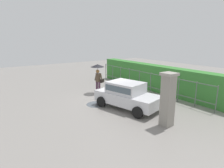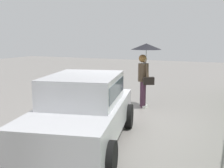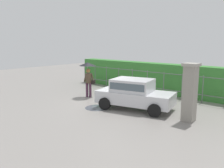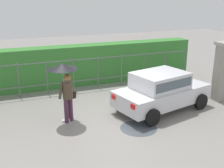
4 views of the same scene
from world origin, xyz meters
name	(u,v)px [view 3 (image 3 of 4)]	position (x,y,z in m)	size (l,w,h in m)	color
ground_plane	(110,102)	(0.00, 0.00, 0.00)	(40.00, 40.00, 0.00)	gray
car	(134,93)	(1.67, -0.11, 0.80)	(3.98, 2.54, 1.48)	silver
pedestrian	(88,72)	(-1.89, 0.14, 1.53)	(0.98, 0.98, 2.08)	#47283D
gate_pillar	(190,92)	(4.47, -0.08, 1.24)	(0.60, 0.60, 2.42)	gray
fence_section	(140,80)	(-0.31, 3.21, 0.82)	(10.63, 0.05, 1.50)	#59605B
hedge_row	(147,77)	(-0.31, 4.11, 0.95)	(11.58, 0.90, 1.90)	#387F33
puddle_near	(97,108)	(0.20, -1.23, 0.00)	(1.21, 1.21, 0.00)	#4C545B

